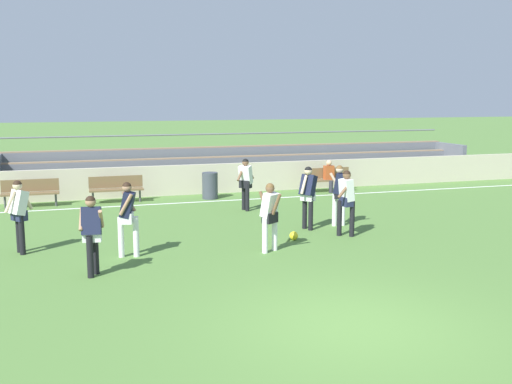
# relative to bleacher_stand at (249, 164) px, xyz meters

# --- Properties ---
(ground_plane) EXTENTS (160.00, 160.00, 0.00)m
(ground_plane) POSITION_rel_bleacher_stand_xyz_m (-2.98, -15.56, -0.82)
(ground_plane) COLOR #517A38
(field_line_sideline) EXTENTS (44.00, 0.12, 0.01)m
(field_line_sideline) POSITION_rel_bleacher_stand_xyz_m (-2.98, -3.83, -0.81)
(field_line_sideline) COLOR white
(field_line_sideline) RESTS_ON ground
(sideline_wall) EXTENTS (48.00, 0.16, 1.10)m
(sideline_wall) POSITION_rel_bleacher_stand_xyz_m (-2.98, -2.15, -0.27)
(sideline_wall) COLOR beige
(sideline_wall) RESTS_ON ground
(bleacher_stand) EXTENTS (19.51, 2.60, 2.01)m
(bleacher_stand) POSITION_rel_bleacher_stand_xyz_m (0.00, 0.00, 0.00)
(bleacher_stand) COLOR #897051
(bleacher_stand) RESTS_ON ground
(bench_near_wall_gap) EXTENTS (1.80, 0.40, 0.90)m
(bench_near_wall_gap) POSITION_rel_bleacher_stand_xyz_m (-8.38, -3.07, -0.27)
(bench_near_wall_gap) COLOR brown
(bench_near_wall_gap) RESTS_ON ground
(bench_centre_sideline) EXTENTS (1.80, 0.40, 0.90)m
(bench_centre_sideline) POSITION_rel_bleacher_stand_xyz_m (-5.64, -3.07, -0.27)
(bench_centre_sideline) COLOR brown
(bench_centre_sideline) RESTS_ON ground
(bench_far_right) EXTENTS (1.80, 0.40, 0.90)m
(bench_far_right) POSITION_rel_bleacher_stand_xyz_m (2.20, -3.07, -0.27)
(bench_far_right) COLOR brown
(bench_far_right) RESTS_ON ground
(trash_bin) EXTENTS (0.55, 0.55, 0.93)m
(trash_bin) POSITION_rel_bleacher_stand_xyz_m (-2.42, -3.28, -0.35)
(trash_bin) COLOR #3D424C
(trash_bin) RESTS_ON ground
(spectator_seated) EXTENTS (0.36, 0.42, 1.21)m
(spectator_seated) POSITION_rel_bleacher_stand_xyz_m (2.20, -3.19, -0.12)
(spectator_seated) COLOR #2D2D38
(spectator_seated) RESTS_ON ground
(player_white_overlapping) EXTENTS (0.49, 0.65, 1.62)m
(player_white_overlapping) POSITION_rel_bleacher_stand_xyz_m (-2.76, -10.83, 0.14)
(player_white_overlapping) COLOR white
(player_white_overlapping) RESTS_ON ground
(player_white_deep_cover) EXTENTS (0.67, 0.46, 1.72)m
(player_white_deep_cover) POSITION_rel_bleacher_stand_xyz_m (-0.38, -9.93, 0.21)
(player_white_deep_cover) COLOR black
(player_white_deep_cover) RESTS_ON ground
(player_dark_pressing_high) EXTENTS (0.60, 0.53, 1.72)m
(player_dark_pressing_high) POSITION_rel_bleacher_stand_xyz_m (-1.02, -8.90, 0.21)
(player_dark_pressing_high) COLOR black
(player_dark_pressing_high) RESTS_ON ground
(player_dark_challenging) EXTENTS (0.46, 0.62, 1.70)m
(player_dark_challenging) POSITION_rel_bleacher_stand_xyz_m (-0.01, -8.72, 0.20)
(player_dark_challenging) COLOR white
(player_dark_challenging) RESTS_ON ground
(player_dark_dropping_back) EXTENTS (0.46, 0.56, 1.71)m
(player_dark_dropping_back) POSITION_rel_bleacher_stand_xyz_m (-5.94, -10.31, 0.20)
(player_dark_dropping_back) COLOR white
(player_dark_dropping_back) RESTS_ON ground
(player_dark_wide_left) EXTENTS (0.52, 0.51, 1.64)m
(player_dark_wide_left) POSITION_rel_bleacher_stand_xyz_m (-6.77, -11.56, 0.16)
(player_dark_wide_left) COLOR black
(player_dark_wide_left) RESTS_ON ground
(player_white_trailing_run) EXTENTS (0.62, 0.52, 1.70)m
(player_white_trailing_run) POSITION_rel_bleacher_stand_xyz_m (-8.29, -9.26, 0.20)
(player_white_trailing_run) COLOR black
(player_white_trailing_run) RESTS_ON ground
(player_white_on_ball) EXTENTS (0.70, 0.50, 1.65)m
(player_white_on_ball) POSITION_rel_bleacher_stand_xyz_m (-1.85, -5.77, 0.16)
(player_white_on_ball) COLOR black
(player_white_on_ball) RESTS_ON ground
(soccer_ball) EXTENTS (0.22, 0.22, 0.22)m
(soccer_ball) POSITION_rel_bleacher_stand_xyz_m (-1.82, -9.94, -0.71)
(soccer_ball) COLOR yellow
(soccer_ball) RESTS_ON ground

